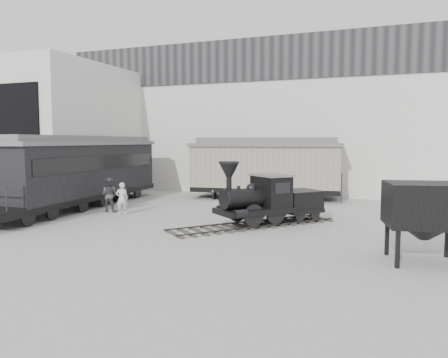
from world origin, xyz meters
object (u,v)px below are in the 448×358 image
at_px(visitor_a, 122,199).
at_px(visitor_b, 109,195).
at_px(coal_hopper, 425,211).
at_px(locomotive, 266,202).
at_px(passenger_coach, 81,171).
at_px(boxcar, 265,167).

xyz_separation_m(visitor_a, visitor_b, (-1.21, 0.60, 0.08)).
bearing_deg(visitor_b, visitor_a, 142.80).
bearing_deg(coal_hopper, visitor_b, 151.19).
distance_m(locomotive, passenger_coach, 11.53).
bearing_deg(visitor_a, passenger_coach, -56.93).
relative_size(visitor_a, visitor_b, 0.92).
xyz_separation_m(locomotive, coal_hopper, (6.25, -4.24, 0.59)).
bearing_deg(locomotive, coal_hopper, 6.80).
xyz_separation_m(passenger_coach, visitor_b, (2.49, -0.87, -1.17)).
xyz_separation_m(boxcar, visitor_a, (-5.30, -8.68, -1.28)).
xyz_separation_m(visitor_b, coal_hopper, (15.14, -4.88, 0.72)).
xyz_separation_m(locomotive, visitor_b, (-8.89, 0.65, -0.13)).
relative_size(boxcar, visitor_a, 6.01).
bearing_deg(coal_hopper, boxcar, 112.72).
relative_size(passenger_coach, visitor_a, 8.47).
distance_m(passenger_coach, visitor_b, 2.89).
bearing_deg(visitor_b, boxcar, -139.53).
distance_m(visitor_a, coal_hopper, 14.60).
height_order(passenger_coach, visitor_b, passenger_coach).
relative_size(visitor_a, coal_hopper, 0.64).
distance_m(boxcar, visitor_b, 10.44).
height_order(locomotive, boxcar, boxcar).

